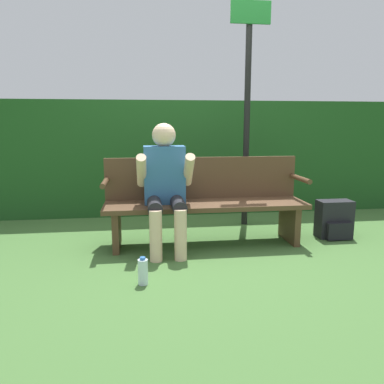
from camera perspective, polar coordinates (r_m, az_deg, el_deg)
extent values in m
plane|color=#426B33|center=(3.79, 2.07, -7.91)|extent=(40.00, 40.00, 0.00)
cube|color=#1E4C1E|center=(5.04, -0.61, 5.27)|extent=(12.00, 0.42, 1.48)
cube|color=#513823|center=(3.69, 2.11, -1.97)|extent=(1.98, 0.49, 0.05)
cube|color=#513823|center=(3.87, 1.56, 2.18)|extent=(1.98, 0.04, 0.43)
cube|color=#513823|center=(3.70, -11.39, -5.53)|extent=(0.06, 0.44, 0.38)
cube|color=#513823|center=(3.97, 14.59, -4.54)|extent=(0.06, 0.44, 0.38)
cylinder|color=#513823|center=(3.61, -13.15, 1.41)|extent=(0.05, 0.44, 0.05)
cylinder|color=#513823|center=(3.92, 16.18, 1.97)|extent=(0.05, 0.44, 0.05)
cube|color=#336699|center=(3.64, -4.22, 2.64)|extent=(0.39, 0.22, 0.56)
sphere|color=beige|center=(3.61, -4.30, 8.63)|extent=(0.23, 0.23, 0.23)
cylinder|color=black|center=(3.45, -5.74, -1.94)|extent=(0.13, 0.45, 0.13)
cylinder|color=black|center=(3.47, -2.16, -1.85)|extent=(0.13, 0.45, 0.13)
cylinder|color=beige|center=(3.29, -5.53, -6.67)|extent=(0.11, 0.11, 0.46)
cylinder|color=beige|center=(3.30, -1.76, -6.56)|extent=(0.11, 0.11, 0.46)
cylinder|color=beige|center=(3.49, -7.70, 3.21)|extent=(0.09, 0.34, 0.34)
cylinder|color=beige|center=(3.52, -0.53, 3.36)|extent=(0.09, 0.34, 0.34)
cube|color=black|center=(4.24, 20.83, -3.84)|extent=(0.36, 0.19, 0.39)
cube|color=black|center=(4.16, 21.56, -5.57)|extent=(0.27, 0.07, 0.18)
cylinder|color=silver|center=(2.89, -7.48, -11.99)|extent=(0.08, 0.08, 0.19)
cylinder|color=#2D66B2|center=(2.85, -7.54, -10.00)|extent=(0.04, 0.04, 0.02)
cylinder|color=black|center=(4.40, 8.37, 11.34)|extent=(0.07, 0.07, 2.54)
cube|color=#196626|center=(4.52, 8.95, 25.47)|extent=(0.45, 0.02, 0.24)
cube|color=#2D4784|center=(13.09, 9.53, 7.18)|extent=(3.10, 4.53, 0.57)
cube|color=#333D4C|center=(13.08, 9.59, 9.43)|extent=(2.17, 2.41, 0.46)
cylinder|color=black|center=(13.70, 3.33, 6.78)|extent=(0.38, 0.66, 0.64)
cylinder|color=black|center=(14.65, 9.27, 6.90)|extent=(0.38, 0.66, 0.64)
cylinder|color=black|center=(11.55, 9.80, 5.96)|extent=(0.38, 0.66, 0.64)
cylinder|color=black|center=(12.67, 16.18, 6.09)|extent=(0.38, 0.66, 0.64)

